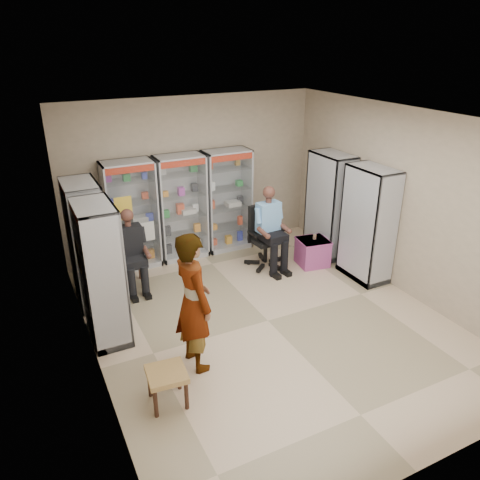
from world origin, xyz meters
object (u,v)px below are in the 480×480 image
pink_trunk (313,252)px  woven_stool_b (168,387)px  cabinet_right_near (368,224)px  cabinet_right_far (329,205)px  woven_stool_a (312,252)px  standing_man (193,302)px  office_chair (266,237)px  seated_shopkeeper (267,230)px  cabinet_left_far (88,244)px  cabinet_back_right (227,200)px  wooden_chair (131,261)px  cabinet_back_left (131,216)px  cabinet_back_mid (181,208)px  cabinet_left_near (102,274)px

pink_trunk → woven_stool_b: bearing=-147.7°
cabinet_right_near → cabinet_right_far: bearing=0.0°
woven_stool_a → standing_man: bearing=-148.9°
office_chair → seated_shopkeeper: bearing=-94.3°
cabinet_left_far → seated_shopkeeper: (3.12, -0.18, -0.27)m
pink_trunk → cabinet_right_far: bearing=29.4°
seated_shopkeeper → cabinet_left_far: bearing=172.3°
cabinet_back_right → seated_shopkeeper: (0.29, -1.11, -0.27)m
cabinet_back_right → woven_stool_b: size_ratio=4.49×
wooden_chair → office_chair: (2.44, -0.33, 0.11)m
cabinet_back_left → cabinet_back_right: bearing=0.0°
seated_shopkeeper → woven_stool_b: seated_shopkeeper is taller
cabinet_right_far → office_chair: size_ratio=1.74×
cabinet_back_mid → wooden_chair: size_ratio=2.13×
cabinet_left_far → woven_stool_a: size_ratio=5.57×
cabinet_back_mid → office_chair: (1.24, -1.06, -0.42)m
cabinet_back_right → standing_man: (-1.94, -3.17, -0.07)m
cabinet_back_right → standing_man: bearing=-121.5°
cabinet_back_right → office_chair: cabinet_back_right is taller
cabinet_left_far → wooden_chair: cabinet_left_far is taller
seated_shopkeeper → standing_man: size_ratio=0.78×
cabinet_right_near → pink_trunk: (-0.54, 0.80, -0.75)m
cabinet_right_near → office_chair: (-1.34, 1.17, -0.42)m
cabinet_right_near → wooden_chair: bearing=68.4°
office_chair → seated_shopkeeper: size_ratio=0.79×
cabinet_right_far → woven_stool_b: 4.93m
cabinet_right_far → cabinet_right_near: bearing=-180.0°
pink_trunk → cabinet_right_near: bearing=-56.0°
wooden_chair → cabinet_left_far: bearing=-163.6°
woven_stool_a → woven_stool_b: bearing=-146.7°
seated_shopkeeper → woven_stool_b: (-2.79, -2.59, -0.51)m
cabinet_right_near → office_chair: cabinet_right_near is taller
cabinet_left_near → office_chair: 3.29m
cabinet_right_near → office_chair: size_ratio=1.74×
cabinet_back_right → pink_trunk: (1.09, -1.43, -0.75)m
cabinet_right_near → cabinet_back_right: bearing=36.2°
cabinet_back_right → cabinet_right_near: 2.76m
cabinet_back_mid → cabinet_left_far: size_ratio=1.00×
cabinet_back_left → pink_trunk: 3.40m
woven_stool_a → woven_stool_b: 4.41m
cabinet_left_near → woven_stool_a: size_ratio=5.57×
wooden_chair → seated_shopkeeper: size_ratio=0.64×
cabinet_back_left → woven_stool_a: 3.44m
cabinet_back_left → pink_trunk: bearing=-25.6°
cabinet_right_near → standing_man: size_ratio=1.07×
cabinet_back_mid → standing_man: cabinet_back_mid is taller
cabinet_back_mid → woven_stool_b: cabinet_back_mid is taller
cabinet_back_mid → woven_stool_b: bearing=-112.7°
seated_shopkeeper → woven_stool_a: seated_shopkeeper is taller
woven_stool_a → woven_stool_b: size_ratio=0.81×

